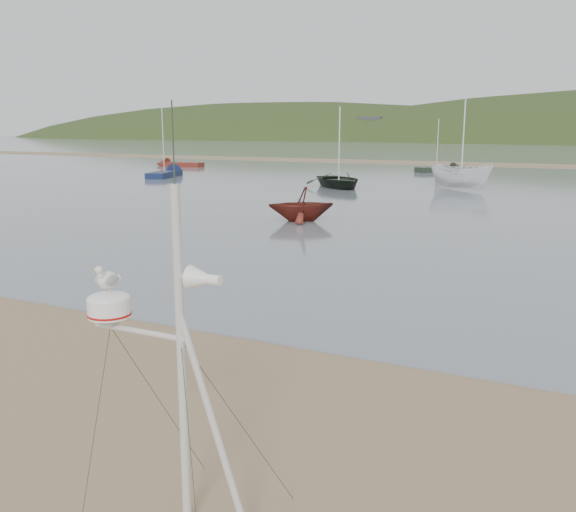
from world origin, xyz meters
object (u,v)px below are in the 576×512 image
at_px(boat_dark, 339,151).
at_px(boat_red, 301,189).
at_px(mast_rig, 177,434).
at_px(boat_white, 462,154).
at_px(dinghy_red_far, 172,164).
at_px(sailboat_dark_mid, 447,169).
at_px(sailboat_blue_near, 171,173).

distance_m(boat_dark, boat_red, 16.74).
distance_m(mast_rig, boat_white, 39.82).
height_order(dinghy_red_far, sailboat_dark_mid, sailboat_dark_mid).
xyz_separation_m(boat_red, dinghy_red_far, (-30.64, 31.28, -1.28)).
bearing_deg(mast_rig, boat_red, 111.43).
distance_m(mast_rig, dinghy_red_far, 65.09).
distance_m(mast_rig, boat_dark, 39.16).
height_order(boat_dark, sailboat_dark_mid, boat_dark).
bearing_deg(sailboat_dark_mid, sailboat_blue_near, -142.90).
bearing_deg(boat_dark, boat_white, -27.82).
xyz_separation_m(mast_rig, boat_red, (-8.21, 20.93, 0.45)).
relative_size(sailboat_blue_near, sailboat_dark_mid, 1.21).
relative_size(boat_white, sailboat_dark_mid, 0.88).
bearing_deg(boat_red, boat_white, 133.36).
height_order(mast_rig, sailboat_dark_mid, sailboat_dark_mid).
bearing_deg(dinghy_red_far, boat_dark, -30.05).
bearing_deg(boat_red, dinghy_red_far, -170.39).
bearing_deg(sailboat_blue_near, dinghy_red_far, 126.23).
xyz_separation_m(boat_red, sailboat_dark_mid, (-0.68, 36.45, -1.26)).
bearing_deg(sailboat_blue_near, boat_red, -41.81).
distance_m(mast_rig, boat_red, 22.49).
distance_m(boat_white, sailboat_dark_mid, 18.54).
bearing_deg(sailboat_dark_mid, boat_white, -75.54).
relative_size(boat_white, sailboat_blue_near, 0.73).
relative_size(boat_dark, boat_white, 1.07).
bearing_deg(sailboat_dark_mid, boat_red, -88.92).
bearing_deg(sailboat_dark_mid, boat_dark, -100.38).
relative_size(boat_dark, boat_red, 1.74).
relative_size(mast_rig, dinghy_red_far, 0.76).
relative_size(dinghy_red_far, sailboat_dark_mid, 1.09).
bearing_deg(boat_red, sailboat_dark_mid, 146.29).
bearing_deg(boat_white, dinghy_red_far, 92.51).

